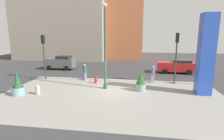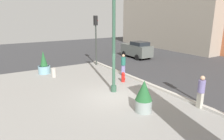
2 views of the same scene
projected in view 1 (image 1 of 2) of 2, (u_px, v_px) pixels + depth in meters
The scene contains 15 objects.
ground_plane at pixel (118, 79), 19.70m from camera, with size 60.00×60.00×0.00m, color #38383A.
plaza_pavement at pixel (109, 98), 13.88m from camera, with size 18.00×10.00×0.02m, color gray.
curb_strip at pixel (117, 80), 18.83m from camera, with size 18.00×0.24×0.16m, color #B7B2A8.
lamp_post at pixel (105, 49), 15.57m from camera, with size 0.44×0.44×7.36m.
art_pillar_blue at pixel (206, 55), 14.19m from camera, with size 1.11×1.11×6.46m, color blue.
potted_plant_curbside at pixel (141, 82), 15.45m from camera, with size 0.86×0.86×1.67m.
potted_plant_near_right at pixel (18, 86), 14.40m from camera, with size 1.00×1.00×1.92m.
fire_hydrant at pixel (96, 80), 17.97m from camera, with size 0.36×0.26×0.75m.
concrete_bollard at pixel (38, 90), 14.63m from camera, with size 0.36×0.36×0.75m, color #B2ADA3.
traffic_light_corner at pixel (177, 50), 17.20m from camera, with size 0.28×0.42×4.98m.
traffic_light_far_side at pixel (44, 50), 19.00m from camera, with size 0.28×0.42×4.77m.
car_far_lane at pixel (60, 62), 25.10m from camera, with size 4.02×1.94×1.92m.
car_curb_west at pixel (177, 66), 22.63m from camera, with size 4.62×2.09×1.71m.
pedestrian_by_curb at pixel (85, 71), 18.99m from camera, with size 0.49×0.49×1.76m.
pedestrian_crossing at pixel (153, 73), 17.97m from camera, with size 0.40×0.40×1.78m.
Camera 1 is at (2.12, -15.02, 4.84)m, focal length 28.73 mm.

